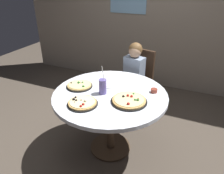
{
  "coord_description": "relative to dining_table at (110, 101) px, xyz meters",
  "views": [
    {
      "loc": [
        0.8,
        -1.79,
        1.84
      ],
      "look_at": [
        0.0,
        0.05,
        0.8
      ],
      "focal_mm": 34.08,
      "sensor_mm": 36.0,
      "label": 1
    }
  ],
  "objects": [
    {
      "name": "sauce_bowl",
      "position": [
        0.42,
        0.21,
        0.12
      ],
      "size": [
        0.07,
        0.07,
        0.04
      ],
      "primitive_type": "cylinder",
      "color": "brown",
      "rests_on": "dining_table"
    },
    {
      "name": "pizza_pepperoni",
      "position": [
        -0.37,
        -0.0,
        0.11
      ],
      "size": [
        0.29,
        0.29,
        0.05
      ],
      "color": "black",
      "rests_on": "dining_table"
    },
    {
      "name": "wall_with_window",
      "position": [
        -0.0,
        1.97,
        0.8
      ],
      "size": [
        5.2,
        0.14,
        2.9
      ],
      "color": "gray",
      "rests_on": "ground_plane"
    },
    {
      "name": "pizza_cheese",
      "position": [
        -0.15,
        -0.31,
        0.11
      ],
      "size": [
        0.3,
        0.3,
        0.05
      ],
      "color": "black",
      "rests_on": "dining_table"
    },
    {
      "name": "diner_child",
      "position": [
        -0.02,
        0.73,
        -0.17
      ],
      "size": [
        0.33,
        0.43,
        1.08
      ],
      "color": "#3F4766",
      "rests_on": "ground_plane"
    },
    {
      "name": "pizza_veggie",
      "position": [
        0.24,
        -0.09,
        0.11
      ],
      "size": [
        0.36,
        0.36,
        0.05
      ],
      "color": "black",
      "rests_on": "dining_table"
    },
    {
      "name": "chair_wooden",
      "position": [
        0.02,
        0.91,
        -0.12
      ],
      "size": [
        0.48,
        0.48,
        0.95
      ],
      "color": "#382619",
      "rests_on": "ground_plane"
    },
    {
      "name": "ground_plane",
      "position": [
        0.0,
        0.0,
        -0.65
      ],
      "size": [
        8.0,
        8.0,
        0.0
      ],
      "primitive_type": "plane",
      "color": "#4C4238"
    },
    {
      "name": "plate_small",
      "position": [
        -0.09,
        0.16,
        0.1
      ],
      "size": [
        0.18,
        0.18,
        0.01
      ],
      "primitive_type": "cylinder",
      "color": "white",
      "rests_on": "dining_table"
    },
    {
      "name": "soda_cup",
      "position": [
        -0.07,
        -0.03,
        0.18
      ],
      "size": [
        0.08,
        0.08,
        0.31
      ],
      "color": "#6659A5",
      "rests_on": "dining_table"
    },
    {
      "name": "dining_table",
      "position": [
        0.0,
        0.0,
        0.0
      ],
      "size": [
        1.21,
        1.21,
        0.75
      ],
      "color": "silver",
      "rests_on": "ground_plane"
    }
  ]
}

